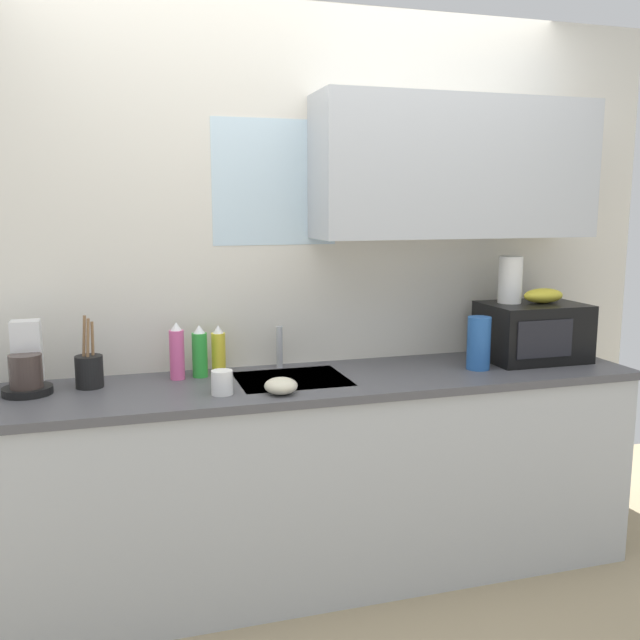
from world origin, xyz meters
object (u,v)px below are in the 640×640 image
Objects in this scene: paper_towel_roll at (510,280)px; dish_soap_bottle_pink at (177,352)px; dish_soap_bottle_yellow at (219,351)px; cereal_canister at (479,343)px; banana_bunch at (543,296)px; coffee_maker at (27,366)px; microwave at (532,332)px; utensil_crock at (89,370)px; small_bowl at (281,386)px; mug_white at (222,382)px; dish_soap_bottle_green at (200,353)px.

paper_towel_roll is 0.90× the size of dish_soap_bottle_pink.
cereal_canister is at bearing -13.02° from dish_soap_bottle_yellow.
coffee_maker is at bearing 178.53° from banana_bunch.
dish_soap_bottle_pink is at bearing 176.47° from banana_bunch.
utensil_crock is (-2.00, 0.07, -0.06)m from microwave.
banana_bunch is 0.18m from paper_towel_roll.
dish_soap_bottle_yellow reaches higher than small_bowl.
cereal_canister reaches higher than dish_soap_bottle_yellow.
microwave reaches higher than mug_white.
dish_soap_bottle_yellow is 1.15m from cereal_canister.
dish_soap_bottle_green is at bearing 169.82° from cereal_canister.
small_bowl is at bearing -54.03° from dish_soap_bottle_green.
banana_bunch reaches higher than small_bowl.
small_bowl is at bearing -66.29° from dish_soap_bottle_yellow.
paper_towel_roll reaches higher than microwave.
microwave is at bearing -4.38° from dish_soap_bottle_green.
coffee_maker is 1.90m from cereal_canister.
dish_soap_bottle_pink reaches higher than dish_soap_bottle_green.
dish_soap_bottle_pink is (-1.70, 0.10, -0.19)m from banana_bunch.
cereal_canister is 1.17m from mug_white.
dish_soap_bottle_yellow is at bearing 83.48° from mug_white.
microwave is at bearing 10.96° from small_bowl.
paper_towel_roll is 1.40m from dish_soap_bottle_yellow.
cereal_canister is at bearing 9.03° from small_bowl.
dish_soap_bottle_yellow is (-1.46, 0.16, -0.04)m from microwave.
small_bowl is at bearing -15.26° from mug_white.
banana_bunch is at bearing -1.95° from utensil_crock.
dish_soap_bottle_green is 1.73× the size of small_bowl.
cereal_canister is at bearing 4.42° from mug_white.
dish_soap_bottle_yellow is 0.54m from utensil_crock.
small_bowl is (0.36, -0.35, -0.08)m from dish_soap_bottle_pink.
utensil_crock reaches higher than dish_soap_bottle_yellow.
microwave is 2.00m from utensil_crock.
dish_soap_bottle_green is 0.95× the size of cereal_canister.
dish_soap_bottle_pink reaches higher than small_bowl.
banana_bunch is 0.68× the size of utensil_crock.
dish_soap_bottle_green is 0.45m from utensil_crock.
paper_towel_roll reaches higher than cereal_canister.
banana_bunch is at bearing -4.19° from dish_soap_bottle_green.
utensil_crock is at bearing 174.16° from cereal_canister.
dish_soap_bottle_green is at bearing -153.78° from dish_soap_bottle_yellow.
mug_white is 0.32× the size of utensil_crock.
dish_soap_bottle_pink is 0.83× the size of utensil_crock.
microwave reaches higher than dish_soap_bottle_pink.
dish_soap_bottle_pink is at bearing 171.10° from cereal_canister.
paper_towel_roll is at bearing -2.02° from dish_soap_bottle_pink.
coffee_maker is 0.77m from mug_white.
paper_towel_roll reaches higher than small_bowl.
paper_towel_roll is (-0.10, 0.05, 0.24)m from microwave.
dish_soap_bottle_green is at bearing 7.44° from dish_soap_bottle_pink.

